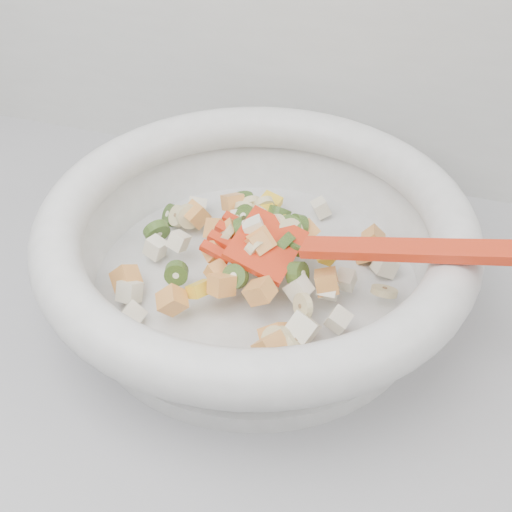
% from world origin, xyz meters
% --- Properties ---
extents(mixing_bowl, '(0.48, 0.41, 0.15)m').
position_xyz_m(mixing_bowl, '(-0.18, 1.49, 0.96)').
color(mixing_bowl, beige).
rests_on(mixing_bowl, counter).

